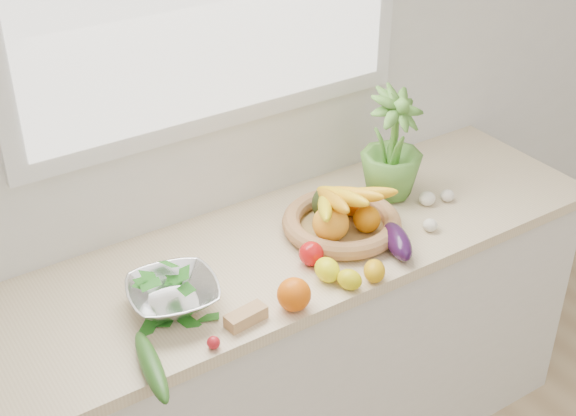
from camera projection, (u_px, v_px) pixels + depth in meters
back_wall at (215, 80)px, 2.39m from camera, size 4.50×0.02×2.70m
counter_cabinet at (272, 368)px, 2.66m from camera, size 2.20×0.58×0.86m
countertop at (271, 258)px, 2.42m from camera, size 2.24×0.62×0.04m
orange_loose at (294, 294)px, 2.16m from camera, size 0.12×0.12×0.09m
lemon_a at (327, 270)px, 2.28m from camera, size 0.08×0.09×0.07m
lemon_b at (374, 271)px, 2.28m from camera, size 0.10×0.10×0.06m
lemon_c at (349, 280)px, 2.25m from camera, size 0.08×0.09×0.06m
apple at (311, 254)px, 2.34m from camera, size 0.09×0.09×0.07m
ginger at (246, 317)px, 2.13m from camera, size 0.12×0.06×0.04m
garlic_a at (447, 196)px, 2.65m from camera, size 0.06×0.06×0.04m
garlic_b at (427, 199)px, 2.63m from camera, size 0.07×0.07×0.05m
garlic_c at (430, 225)px, 2.50m from camera, size 0.06×0.06×0.04m
eggplant at (397, 241)px, 2.40m from camera, size 0.13×0.20×0.07m
cucumber at (151, 366)px, 1.96m from camera, size 0.10×0.28×0.05m
radish at (213, 343)px, 2.04m from camera, size 0.04×0.04×0.03m
potted_herb at (392, 144)px, 2.60m from camera, size 0.25×0.25×0.37m
fruit_basket at (341, 217)px, 2.48m from camera, size 0.40×0.40×0.19m
colander_with_spinach at (173, 290)px, 2.15m from camera, size 0.29×0.29×0.13m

